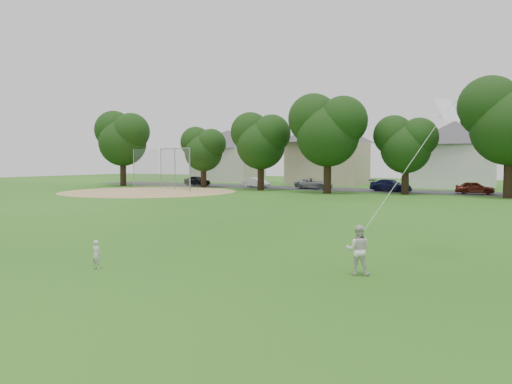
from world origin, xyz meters
The scene contains 10 objects.
ground centered at (0.00, 0.00, 0.00)m, with size 160.00×160.00×0.00m, color #204F12.
street centered at (0.00, 42.00, 0.01)m, with size 90.00×7.00×0.01m, color #2D2D30.
dirt_infield centered at (-26.00, 28.00, 0.01)m, with size 18.00×18.00×0.02m, color #9E7F51.
toddler centered at (-2.25, -0.50, 0.44)m, with size 0.32×0.21×0.87m, color silver.
older_boy centered at (4.78, 2.68, 0.71)m, with size 0.69×0.54×1.42m, color silver.
kite centered at (5.62, 4.56, 2.96)m, with size 1.30×2.40×5.67m.
baseball_backstop centered at (-26.67, 32.40, 2.28)m, with size 10.09×3.95×4.56m.
tree_row centered at (2.34, 36.25, 6.20)m, with size 82.91×8.89×10.86m.
parked_cars centered at (-2.72, 41.00, 0.62)m, with size 54.71×2.30×1.26m.
house_row centered at (-0.78, 52.00, 5.06)m, with size 77.04×14.23×10.29m.
Camera 1 is at (9.28, -10.88, 3.25)m, focal length 35.00 mm.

